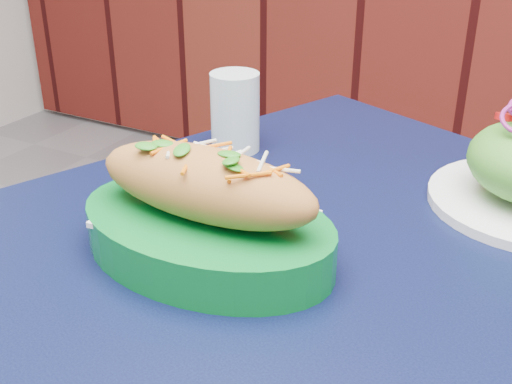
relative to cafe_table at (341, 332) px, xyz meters
The scene contains 3 objects.
cafe_table is the anchor object (origin of this frame).
banh_mi_basket 0.20m from the cafe_table, 157.41° to the right, with size 0.28×0.18×0.13m.
water_glass 0.36m from the cafe_table, 140.42° to the left, with size 0.07×0.07×0.11m, color silver.
Camera 1 is at (0.01, 0.73, 1.11)m, focal length 45.00 mm.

